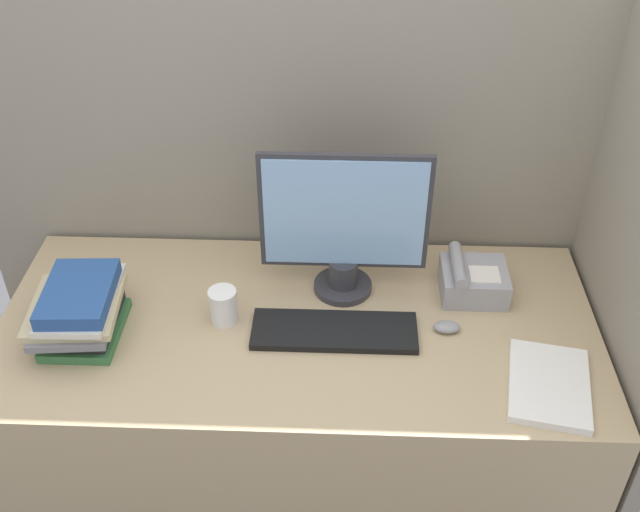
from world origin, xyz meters
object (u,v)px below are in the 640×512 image
(monitor, at_px, (344,229))
(book_stack, at_px, (80,310))
(desk_telephone, at_px, (472,280))
(mouse, at_px, (447,327))
(keyboard, at_px, (334,331))
(coffee_cup, at_px, (223,306))

(monitor, distance_m, book_stack, 0.75)
(book_stack, bearing_deg, monitor, 17.33)
(book_stack, height_order, desk_telephone, book_stack)
(monitor, height_order, mouse, monitor)
(keyboard, xyz_separation_m, coffee_cup, (-0.31, 0.04, 0.04))
(keyboard, bearing_deg, desk_telephone, 25.97)
(keyboard, distance_m, book_stack, 0.69)
(coffee_cup, xyz_separation_m, desk_telephone, (0.70, 0.15, -0.01))
(monitor, distance_m, coffee_cup, 0.40)
(desk_telephone, bearing_deg, book_stack, -168.76)
(monitor, bearing_deg, desk_telephone, -0.81)
(keyboard, relative_size, book_stack, 1.46)
(keyboard, height_order, coffee_cup, coffee_cup)
(keyboard, height_order, mouse, mouse)
(monitor, height_order, book_stack, monitor)
(mouse, xyz_separation_m, book_stack, (-0.99, -0.05, 0.07))
(monitor, distance_m, desk_telephone, 0.41)
(monitor, xyz_separation_m, mouse, (0.29, -0.17, -0.20))
(monitor, bearing_deg, keyboard, -95.76)
(desk_telephone, bearing_deg, monitor, 179.19)
(mouse, bearing_deg, coffee_cup, 178.45)
(keyboard, xyz_separation_m, desk_telephone, (0.39, 0.19, 0.04))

